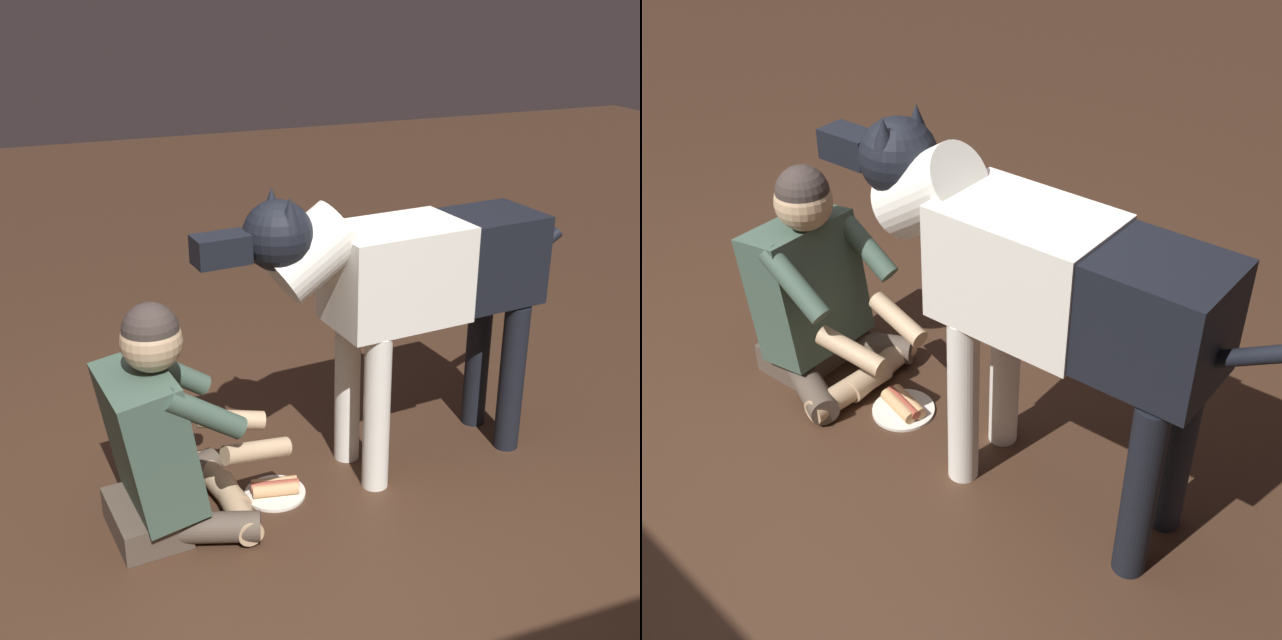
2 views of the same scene
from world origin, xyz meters
TOP-DOWN VIEW (x-y plane):
  - ground_plane at (0.00, 0.00)m, footprint 15.42×15.42m
  - person_sitting_on_floor at (0.14, -0.43)m, footprint 0.67×0.58m
  - large_dog at (-0.84, -0.53)m, footprint 1.57×0.41m
  - hot_dog_on_plate at (-0.27, -0.47)m, footprint 0.24×0.24m

SIDE VIEW (x-z plane):
  - ground_plane at x=0.00m, z-range 0.00..0.00m
  - hot_dog_on_plate at x=-0.27m, z-range -0.01..0.06m
  - person_sitting_on_floor at x=0.14m, z-range -0.08..0.80m
  - large_dog at x=-0.84m, z-range 0.19..1.37m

